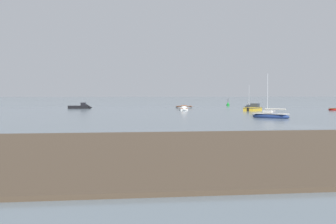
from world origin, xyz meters
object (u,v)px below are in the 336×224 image
(motorboat_moored_0, at_px, (184,109))
(channel_buoy, at_px, (228,104))
(sailboat_moored_3, at_px, (249,108))
(rowboat_moored_1, at_px, (184,107))
(motorboat_moored_4, at_px, (254,109))
(motorboat_moored_1, at_px, (82,107))
(sailboat_moored_2, at_px, (271,116))

(motorboat_moored_0, distance_m, channel_buoy, 38.68)
(sailboat_moored_3, bearing_deg, rowboat_moored_1, -113.21)
(sailboat_moored_3, distance_m, motorboat_moored_4, 13.20)
(motorboat_moored_0, xyz_separation_m, rowboat_moored_1, (3.11, 16.97, -0.07))
(motorboat_moored_0, xyz_separation_m, channel_buoy, (19.26, 33.54, 0.20))
(rowboat_moored_1, xyz_separation_m, channel_buoy, (16.15, 16.57, 0.27))
(channel_buoy, bearing_deg, motorboat_moored_1, -156.69)
(motorboat_moored_1, xyz_separation_m, channel_buoy, (41.74, 17.98, 0.13))
(motorboat_moored_0, bearing_deg, rowboat_moored_1, 173.96)
(motorboat_moored_0, bearing_deg, sailboat_moored_2, 17.50)
(channel_buoy, bearing_deg, sailboat_moored_2, -99.82)
(motorboat_moored_0, bearing_deg, motorboat_moored_4, 76.98)
(rowboat_moored_1, xyz_separation_m, motorboat_moored_4, (11.54, -21.54, 0.17))
(motorboat_moored_4, relative_size, channel_buoy, 2.70)
(sailboat_moored_3, relative_size, motorboat_moored_4, 0.96)
(sailboat_moored_2, xyz_separation_m, motorboat_moored_4, (6.91, 28.48, 0.05))
(motorboat_moored_0, distance_m, rowboat_moored_1, 17.25)
(sailboat_moored_3, height_order, channel_buoy, sailboat_moored_3)
(motorboat_moored_1, height_order, channel_buoy, channel_buoy)
(motorboat_moored_1, height_order, motorboat_moored_4, motorboat_moored_4)
(motorboat_moored_1, xyz_separation_m, sailboat_moored_3, (39.95, -7.24, -0.08))
(rowboat_moored_1, bearing_deg, motorboat_moored_4, 113.41)
(motorboat_moored_0, height_order, motorboat_moored_4, motorboat_moored_4)
(rowboat_moored_1, distance_m, motorboat_moored_4, 24.44)
(motorboat_moored_0, height_order, channel_buoy, channel_buoy)
(channel_buoy, bearing_deg, sailboat_moored_3, -94.05)
(motorboat_moored_1, bearing_deg, sailboat_moored_3, -6.46)
(motorboat_moored_0, xyz_separation_m, motorboat_moored_4, (14.64, -4.58, 0.10))
(motorboat_moored_0, xyz_separation_m, sailboat_moored_3, (17.47, 8.32, -0.00))
(sailboat_moored_2, bearing_deg, motorboat_moored_0, -26.14)
(motorboat_moored_0, xyz_separation_m, motorboat_moored_1, (-22.48, 15.56, 0.07))
(sailboat_moored_2, bearing_deg, rowboat_moored_1, -34.03)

